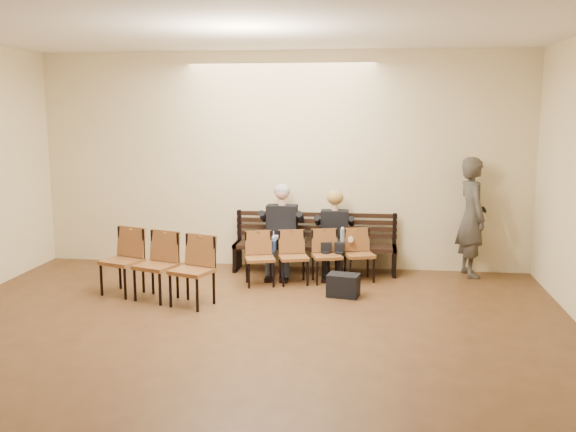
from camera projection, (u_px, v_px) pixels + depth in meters
The scene contains 11 objects.
ground at pixel (204, 398), 5.81m from camera, with size 10.00×10.00×0.00m, color brown.
room_walls at pixel (219, 114), 6.16m from camera, with size 8.02×10.01×3.51m.
bench at pixel (314, 258), 10.25m from camera, with size 2.60×0.90×0.45m, color black.
seated_man at pixel (281, 229), 10.12m from camera, with size 0.59×0.82×1.43m, color black, non-canonical shape.
seated_woman at pixel (334, 236), 10.02m from camera, with size 0.53×0.74×1.24m, color black, non-canonical shape.
laptop at pixel (282, 240), 9.98m from camera, with size 0.32×0.25×0.24m, color silver.
water_bottle at pixel (342, 243), 9.78m from camera, with size 0.07×0.07×0.23m, color silver.
bag at pixel (343, 285), 8.93m from camera, with size 0.43×0.29×0.32m, color black.
passerby at pixel (472, 208), 9.89m from camera, with size 0.78×0.51×2.14m, color #3C3731.
chair_row_front at pixel (310, 257), 9.58m from camera, with size 1.94×0.43×0.80m, color brown.
chair_row_back at pixel (156, 266), 8.72m from camera, with size 1.68×0.51×0.94m, color brown.
Camera 1 is at (1.47, -5.31, 2.59)m, focal length 40.00 mm.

